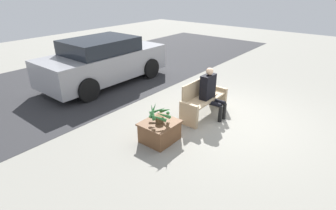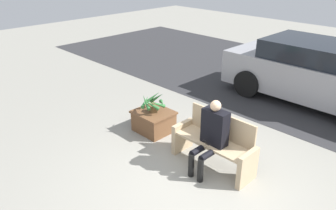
{
  "view_description": "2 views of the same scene",
  "coord_description": "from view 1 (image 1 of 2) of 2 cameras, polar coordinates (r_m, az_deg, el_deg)",
  "views": [
    {
      "loc": [
        -5.63,
        -2.48,
        3.18
      ],
      "look_at": [
        -1.44,
        0.89,
        0.67
      ],
      "focal_mm": 28.0,
      "sensor_mm": 36.0,
      "label": 1
    },
    {
      "loc": [
        2.73,
        -3.36,
        3.44
      ],
      "look_at": [
        -1.32,
        0.66,
        0.83
      ],
      "focal_mm": 35.0,
      "sensor_mm": 36.0,
      "label": 2
    }
  ],
  "objects": [
    {
      "name": "ground_plane",
      "position": [
        6.93,
        13.34,
        -3.11
      ],
      "size": [
        30.0,
        30.0,
        0.0
      ],
      "primitive_type": "plane",
      "color": "gray"
    },
    {
      "name": "road_surface",
      "position": [
        10.41,
        -15.85,
        6.21
      ],
      "size": [
        20.0,
        6.0,
        0.01
      ],
      "primitive_type": "cube",
      "color": "#2D2D30",
      "rests_on": "ground_plane"
    },
    {
      "name": "bench",
      "position": [
        6.87,
        7.6,
        1.19
      ],
      "size": [
        1.53,
        0.51,
        0.95
      ],
      "color": "tan",
      "rests_on": "ground_plane"
    },
    {
      "name": "person_seated",
      "position": [
        6.72,
        9.22,
        3.18
      ],
      "size": [
        0.45,
        0.62,
        1.3
      ],
      "color": "black",
      "rests_on": "ground_plane"
    },
    {
      "name": "planter_box",
      "position": [
        5.77,
        -1.82,
        -5.58
      ],
      "size": [
        0.78,
        0.7,
        0.46
      ],
      "color": "brown",
      "rests_on": "ground_plane"
    },
    {
      "name": "potted_plant",
      "position": [
        5.58,
        -1.85,
        -1.98
      ],
      "size": [
        0.56,
        0.56,
        0.41
      ],
      "color": "brown",
      "rests_on": "planter_box"
    },
    {
      "name": "parked_car",
      "position": [
        9.32,
        -13.8,
        9.3
      ],
      "size": [
        4.39,
        1.98,
        1.55
      ],
      "color": "#99999E",
      "rests_on": "ground_plane"
    }
  ]
}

